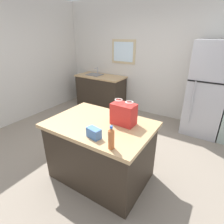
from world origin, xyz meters
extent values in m
plane|color=gray|center=(0.00, 0.00, 0.00)|extent=(6.13, 6.13, 0.00)
cube|color=silver|center=(0.00, 2.25, 1.39)|extent=(5.11, 0.10, 2.78)
cube|color=#CCB78C|center=(-0.82, 2.20, 1.53)|extent=(0.68, 0.04, 0.60)
cube|color=white|center=(-0.82, 2.18, 1.53)|extent=(0.56, 0.02, 0.48)
cube|color=silver|center=(-2.56, 0.00, 1.39)|extent=(0.10, 4.50, 2.78)
cube|color=#33281E|center=(0.28, -0.39, 0.42)|extent=(1.31, 0.88, 0.84)
cube|color=tan|center=(0.28, -0.39, 0.86)|extent=(1.39, 0.96, 0.05)
cube|color=#B7B7BC|center=(1.30, 1.84, 0.94)|extent=(0.70, 0.66, 1.88)
cube|color=black|center=(1.30, 1.50, 1.16)|extent=(0.69, 0.01, 0.02)
cylinder|color=#B7B7BC|center=(1.11, 1.48, 0.75)|extent=(0.02, 0.02, 0.84)
cube|color=#33281E|center=(-1.35, 1.87, 0.43)|extent=(1.31, 0.60, 0.86)
cube|color=tan|center=(-1.35, 1.87, 0.88)|extent=(1.35, 0.64, 0.04)
cube|color=slate|center=(-1.55, 1.87, 0.85)|extent=(0.40, 0.32, 0.14)
cylinder|color=#B7B7BC|center=(-1.55, 2.01, 0.99)|extent=(0.03, 0.03, 0.18)
cylinder|color=#B7B7BC|center=(-1.55, 1.94, 1.08)|extent=(0.02, 0.14, 0.02)
cube|color=red|center=(0.55, -0.24, 1.03)|extent=(0.31, 0.20, 0.28)
torus|color=white|center=(0.47, -0.24, 1.21)|extent=(0.10, 0.10, 0.01)
torus|color=white|center=(0.62, -0.24, 1.21)|extent=(0.10, 0.10, 0.01)
cube|color=#4775B7|center=(0.43, -0.72, 0.95)|extent=(0.18, 0.13, 0.12)
cylinder|color=#C66633|center=(0.71, -0.79, 0.99)|extent=(0.07, 0.07, 0.21)
cone|color=#C66633|center=(0.71, -0.79, 1.11)|extent=(0.06, 0.06, 0.03)
cylinder|color=blue|center=(0.71, -0.79, 1.14)|extent=(0.03, 0.03, 0.02)
camera|label=1|loc=(1.55, -2.10, 1.99)|focal=28.90mm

